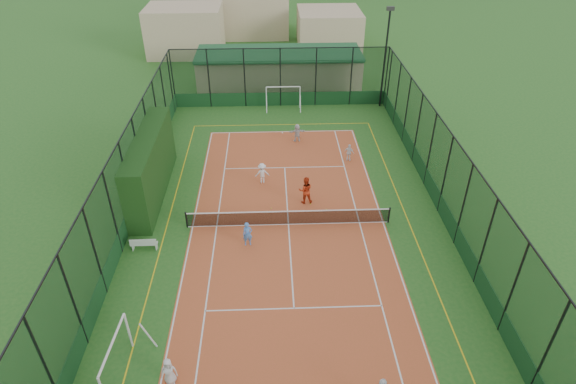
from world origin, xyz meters
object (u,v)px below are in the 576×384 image
Objects in this scene: child_near_mid at (248,234)px; child_far_back at (297,133)px; white_bench at (144,243)px; child_far_right at (349,153)px; child_near_left at (169,371)px; clubhouse at (279,68)px; child_far_left at (262,173)px; futsal_goal_far at (283,98)px; coach at (305,190)px; futsal_goal_near at (117,360)px; floodlight_ne at (385,59)px.

child_near_mid is 1.05× the size of child_far_back.
child_far_back reaches higher than white_bench.
child_far_back is (-3.46, 3.09, 0.06)m from child_far_right.
child_near_left is 21.29m from child_far_back.
white_bench is (-7.80, -23.85, -1.18)m from clubhouse.
futsal_goal_far is at bearing -106.10° from child_far_left.
child_far_right is 0.71× the size of coach.
child_far_right is (9.61, 17.29, -0.03)m from child_near_left.
child_far_right is at bearing -127.20° from coach.
futsal_goal_far is at bearing 72.68° from child_near_mid.
futsal_goal_near reaches higher than child_far_back.
child_far_left is at bearing 68.67° from child_near_left.
child_far_left reaches higher than child_far_right.
child_near_mid is at bearing 75.39° from child_far_left.
child_far_left is at bearing -44.77° from coach.
futsal_goal_near is at bearing -120.84° from floodlight_ne.
child_far_back is (1.07, -11.69, -0.88)m from clubhouse.
futsal_goal_near is 1.75× the size of coach.
child_near_left is at bearing 87.68° from child_far_right.
child_far_left is at bearing 73.66° from child_near_mid.
clubhouse reaches higher than futsal_goal_far.
futsal_goal_far reaches higher than child_far_back.
child_far_left is 6.60m from child_far_right.
futsal_goal_far reaches higher than child_far_right.
floodlight_ne is 2.68× the size of futsal_goal_near.
futsal_goal_near is (-15.72, -26.33, -3.13)m from floodlight_ne.
child_far_left is at bearing -130.09° from floodlight_ne.
coach is (0.05, -8.09, 0.20)m from child_far_back.
futsal_goal_near is 14.51m from coach.
child_near_mid reaches higher than child_near_left.
futsal_goal_near is 2.20× the size of child_far_left.
child_near_left is (-13.68, -26.67, -3.46)m from floodlight_ne.
clubhouse is 32.48m from child_near_left.
child_near_left is 0.96× the size of child_far_back.
futsal_goal_near reaches higher than child_far_right.
child_far_left is at bearing 59.32° from child_far_back.
child_far_right reaches higher than white_bench.
child_near_left is at bearing -95.70° from futsal_goal_near.
floodlight_ne is at bearing -27.03° from futsal_goal_near.
child_near_left is 19.78m from child_far_right.
clubhouse is 23.80m from child_near_mid.
child_near_mid reaches higher than child_far_back.
child_far_back reaches higher than child_near_left.
clubhouse is 5.16× the size of futsal_goal_far.
white_bench is 5.55m from child_near_mid.
child_far_back is 0.78× the size of coach.
futsal_goal_near is at bearing 82.26° from child_far_right.
child_far_right is at bearing -30.69° from futsal_goal_near.
floodlight_ne reaches higher than futsal_goal_far.
futsal_goal_far is at bearing -89.29° from coach.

